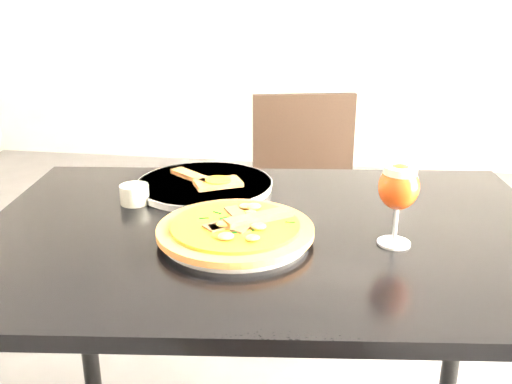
% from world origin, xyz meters
% --- Properties ---
extents(dining_table, '(1.29, 0.94, 0.75)m').
position_xyz_m(dining_table, '(-0.01, 0.13, 0.66)').
color(dining_table, black).
rests_on(dining_table, ground).
extents(chair_far, '(0.48, 0.48, 0.86)m').
position_xyz_m(chair_far, '(0.02, 0.98, 0.47)').
color(chair_far, black).
rests_on(chair_far, ground).
extents(plate_main, '(0.32, 0.32, 0.02)m').
position_xyz_m(plate_main, '(-0.07, 0.06, 0.76)').
color(plate_main, white).
rests_on(plate_main, dining_table).
extents(pizza, '(0.31, 0.31, 0.03)m').
position_xyz_m(pizza, '(-0.06, 0.06, 0.78)').
color(pizza, '#A35927').
rests_on(pizza, plate_main).
extents(plate_second, '(0.39, 0.39, 0.02)m').
position_xyz_m(plate_second, '(-0.20, 0.34, 0.76)').
color(plate_second, white).
rests_on(plate_second, dining_table).
extents(crust_scraps, '(0.20, 0.15, 0.02)m').
position_xyz_m(crust_scraps, '(-0.18, 0.33, 0.77)').
color(crust_scraps, '#A35927').
rests_on(crust_scraps, plate_second).
extents(loose_crust, '(0.11, 0.09, 0.01)m').
position_xyz_m(loose_crust, '(-0.13, 0.17, 0.75)').
color(loose_crust, '#A35927').
rests_on(loose_crust, dining_table).
extents(sauce_cup, '(0.07, 0.07, 0.04)m').
position_xyz_m(sauce_cup, '(-0.33, 0.22, 0.77)').
color(sauce_cup, beige).
rests_on(sauce_cup, dining_table).
extents(beer_glass, '(0.08, 0.08, 0.16)m').
position_xyz_m(beer_glass, '(0.24, 0.08, 0.87)').
color(beer_glass, '#B8BDC2').
rests_on(beer_glass, dining_table).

